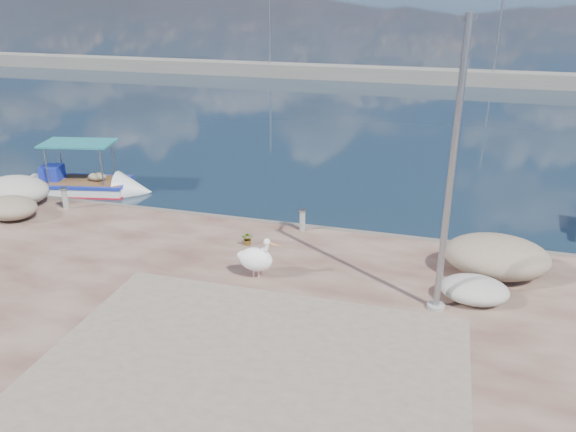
# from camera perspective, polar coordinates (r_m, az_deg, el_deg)

# --- Properties ---
(ground) EXTENTS (1400.00, 1400.00, 0.00)m
(ground) POSITION_cam_1_polar(r_m,az_deg,el_deg) (14.97, -4.02, -9.98)
(ground) COLOR #162635
(ground) RESTS_ON ground
(quay_patch) EXTENTS (9.00, 7.00, 0.01)m
(quay_patch) POSITION_cam_1_polar(r_m,az_deg,el_deg) (12.10, -4.36, -16.00)
(quay_patch) COLOR gray
(quay_patch) RESTS_ON quay
(breakwater) EXTENTS (120.00, 2.20, 7.50)m
(breakwater) POSITION_cam_1_polar(r_m,az_deg,el_deg) (52.56, 11.11, 13.91)
(breakwater) COLOR gray
(breakwater) RESTS_ON ground
(boat_left) EXTENTS (5.39, 2.69, 2.48)m
(boat_left) POSITION_cam_1_polar(r_m,az_deg,el_deg) (24.95, -20.11, 2.75)
(boat_left) COLOR white
(boat_left) RESTS_ON ground
(pelican) EXTENTS (1.28, 0.66, 1.23)m
(pelican) POSITION_cam_1_polar(r_m,az_deg,el_deg) (15.41, -3.22, -4.35)
(pelican) COLOR tan
(pelican) RESTS_ON quay
(lamp_post) EXTENTS (0.44, 0.96, 7.00)m
(lamp_post) POSITION_cam_1_polar(r_m,az_deg,el_deg) (13.40, 16.14, 3.21)
(lamp_post) COLOR gray
(lamp_post) RESTS_ON quay
(bollard_near) EXTENTS (0.25, 0.25, 0.75)m
(bollard_near) POSITION_cam_1_polar(r_m,az_deg,el_deg) (18.39, 1.47, -0.31)
(bollard_near) COLOR gray
(bollard_near) RESTS_ON quay
(bollard_far) EXTENTS (0.26, 0.26, 0.80)m
(bollard_far) POSITION_cam_1_polar(r_m,az_deg,el_deg) (21.74, -21.73, 1.77)
(bollard_far) COLOR gray
(bollard_far) RESTS_ON quay
(potted_plant) EXTENTS (0.46, 0.42, 0.43)m
(potted_plant) POSITION_cam_1_polar(r_m,az_deg,el_deg) (17.49, -4.09, -2.30)
(potted_plant) COLOR #33722D
(potted_plant) RESTS_ON quay
(net_pile_a) EXTENTS (2.51, 1.82, 1.03)m
(net_pile_a) POSITION_cam_1_polar(r_m,az_deg,el_deg) (22.97, -25.88, 2.37)
(net_pile_a) COLOR #BBB9AD
(net_pile_a) RESTS_ON quay
(net_pile_b) EXTENTS (1.95, 1.52, 0.76)m
(net_pile_b) POSITION_cam_1_polar(r_m,az_deg,el_deg) (21.64, -26.41, 0.75)
(net_pile_b) COLOR tan
(net_pile_b) RESTS_ON quay
(net_pile_d) EXTENTS (1.72, 1.29, 0.64)m
(net_pile_d) POSITION_cam_1_polar(r_m,az_deg,el_deg) (15.17, 18.41, -7.12)
(net_pile_d) COLOR #BBB9AD
(net_pile_d) RESTS_ON quay
(net_pile_c) EXTENTS (2.86, 2.04, 1.12)m
(net_pile_c) POSITION_cam_1_polar(r_m,az_deg,el_deg) (16.58, 20.41, -3.87)
(net_pile_c) COLOR tan
(net_pile_c) RESTS_ON quay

